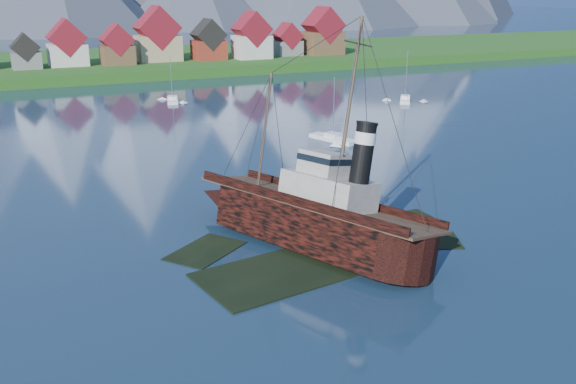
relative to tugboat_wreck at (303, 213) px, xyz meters
name	(u,v)px	position (x,y,z in m)	size (l,w,h in m)	color
ground	(311,257)	(-1.09, -4.12, -3.09)	(1400.00, 1400.00, 0.00)	#162A3F
shoal	(317,249)	(0.69, -1.97, -3.44)	(31.71, 21.24, 1.14)	black
shore_bank	(69,69)	(-1.09, 165.88, -3.09)	(600.00, 80.00, 3.20)	#1C4814
seawall	(89,85)	(-1.09, 127.88, -3.09)	(600.00, 2.50, 2.00)	#3F3D38
tugboat_wreck	(303,213)	(0.00, 0.00, 0.00)	(7.22, 31.12, 24.66)	black
sailboat_d	(405,100)	(61.29, 67.11, -2.81)	(7.13, 8.53, 12.23)	white
sailboat_e	(173,101)	(12.00, 90.81, -2.85)	(4.77, 9.85, 11.08)	white
sailboat_f	(333,139)	(25.94, 39.08, -2.84)	(5.14, 9.93, 11.50)	white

